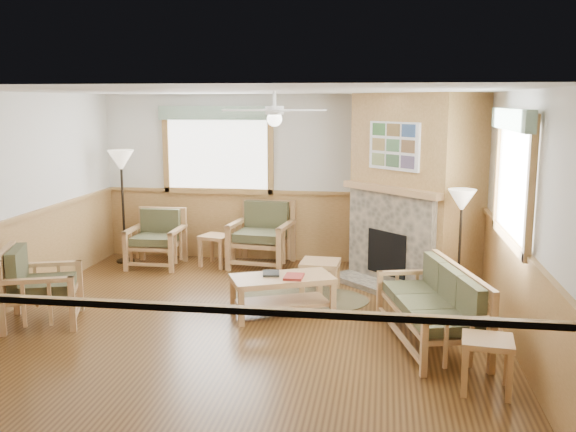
# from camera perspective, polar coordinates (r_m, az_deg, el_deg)

# --- Properties ---
(floor) EXTENTS (6.00, 6.00, 0.01)m
(floor) POSITION_cam_1_polar(r_m,az_deg,el_deg) (7.83, -3.71, -9.18)
(floor) COLOR #523316
(floor) RESTS_ON ground
(ceiling) EXTENTS (6.00, 6.00, 0.01)m
(ceiling) POSITION_cam_1_polar(r_m,az_deg,el_deg) (7.39, -3.95, 11.04)
(ceiling) COLOR white
(ceiling) RESTS_ON floor
(wall_back) EXTENTS (6.00, 0.02, 2.70)m
(wall_back) POSITION_cam_1_polar(r_m,az_deg,el_deg) (10.41, -0.29, 3.35)
(wall_back) COLOR silver
(wall_back) RESTS_ON floor
(wall_front) EXTENTS (6.00, 0.02, 2.70)m
(wall_front) POSITION_cam_1_polar(r_m,az_deg,el_deg) (4.67, -11.77, -5.38)
(wall_front) COLOR silver
(wall_front) RESTS_ON floor
(wall_left) EXTENTS (0.02, 6.00, 2.70)m
(wall_left) POSITION_cam_1_polar(r_m,az_deg,el_deg) (8.64, -23.66, 1.09)
(wall_left) COLOR silver
(wall_left) RESTS_ON floor
(wall_right) EXTENTS (0.02, 6.00, 2.70)m
(wall_right) POSITION_cam_1_polar(r_m,az_deg,el_deg) (7.45, 19.33, 0.05)
(wall_right) COLOR silver
(wall_right) RESTS_ON floor
(wainscot) EXTENTS (6.00, 6.00, 1.10)m
(wainscot) POSITION_cam_1_polar(r_m,az_deg,el_deg) (7.66, -3.76, -5.26)
(wainscot) COLOR #A47943
(wainscot) RESTS_ON floor
(fireplace) EXTENTS (3.11, 3.11, 2.70)m
(fireplace) POSITION_cam_1_polar(r_m,az_deg,el_deg) (9.35, 11.31, 2.38)
(fireplace) COLOR #A47943
(fireplace) RESTS_ON floor
(window_back) EXTENTS (1.90, 0.16, 1.50)m
(window_back) POSITION_cam_1_polar(r_m,az_deg,el_deg) (10.52, -6.34, 9.80)
(window_back) COLOR white
(window_back) RESTS_ON wall_back
(window_right) EXTENTS (0.16, 1.90, 1.50)m
(window_right) POSITION_cam_1_polar(r_m,az_deg,el_deg) (7.14, 19.87, 9.13)
(window_right) COLOR white
(window_right) RESTS_ON wall_right
(ceiling_fan) EXTENTS (1.59, 1.59, 0.36)m
(ceiling_fan) POSITION_cam_1_polar(r_m,az_deg,el_deg) (7.62, -1.21, 10.73)
(ceiling_fan) COLOR white
(ceiling_fan) RESTS_ON ceiling
(sofa) EXTENTS (1.91, 1.16, 0.82)m
(sofa) POSITION_cam_1_polar(r_m,az_deg,el_deg) (7.14, 12.49, -7.80)
(sofa) COLOR #AE8151
(sofa) RESTS_ON floor
(armchair_back_left) EXTENTS (0.80, 0.80, 0.89)m
(armchair_back_left) POSITION_cam_1_polar(r_m,az_deg,el_deg) (10.35, -11.68, -1.99)
(armchair_back_left) COLOR #AE8151
(armchair_back_left) RESTS_ON floor
(armchair_back_right) EXTENTS (0.99, 0.99, 1.01)m
(armchair_back_right) POSITION_cam_1_polar(r_m,az_deg,el_deg) (10.16, -2.39, -1.67)
(armchair_back_right) COLOR #AE8151
(armchair_back_right) RESTS_ON floor
(armchair_left) EXTENTS (1.05, 1.05, 0.92)m
(armchair_left) POSITION_cam_1_polar(r_m,az_deg,el_deg) (8.10, -21.02, -5.74)
(armchair_left) COLOR #AE8151
(armchair_left) RESTS_ON floor
(coffee_table) EXTENTS (1.36, 1.05, 0.49)m
(coffee_table) POSITION_cam_1_polar(r_m,az_deg,el_deg) (7.89, -0.51, -7.09)
(coffee_table) COLOR #AE8151
(coffee_table) RESTS_ON floor
(end_table_chairs) EXTENTS (0.54, 0.53, 0.50)m
(end_table_chairs) POSITION_cam_1_polar(r_m,az_deg,el_deg) (10.27, -6.40, -3.05)
(end_table_chairs) COLOR #AE8151
(end_table_chairs) RESTS_ON floor
(end_table_sofa) EXTENTS (0.49, 0.48, 0.50)m
(end_table_sofa) POSITION_cam_1_polar(r_m,az_deg,el_deg) (6.18, 17.23, -12.51)
(end_table_sofa) COLOR #AE8151
(end_table_sofa) RESTS_ON floor
(footstool) EXTENTS (0.54, 0.54, 0.45)m
(footstool) POSITION_cam_1_polar(r_m,az_deg,el_deg) (8.80, 2.88, -5.42)
(footstool) COLOR #AE8151
(footstool) RESTS_ON floor
(braided_rug) EXTENTS (1.96, 1.96, 0.01)m
(braided_rug) POSITION_cam_1_polar(r_m,az_deg,el_deg) (8.57, 1.07, -7.35)
(braided_rug) COLOR brown
(braided_rug) RESTS_ON floor
(floor_lamp_left) EXTENTS (0.56, 0.56, 1.83)m
(floor_lamp_left) POSITION_cam_1_polar(r_m,az_deg,el_deg) (10.64, -14.45, 0.83)
(floor_lamp_left) COLOR black
(floor_lamp_left) RESTS_ON floor
(floor_lamp_right) EXTENTS (0.43, 0.43, 1.53)m
(floor_lamp_right) POSITION_cam_1_polar(r_m,az_deg,el_deg) (8.29, 15.01, -2.87)
(floor_lamp_right) COLOR black
(floor_lamp_right) RESTS_ON floor
(book_red) EXTENTS (0.22, 0.30, 0.03)m
(book_red) POSITION_cam_1_polar(r_m,az_deg,el_deg) (7.75, 0.52, -5.31)
(book_red) COLOR maroon
(book_red) RESTS_ON coffee_table
(book_dark) EXTENTS (0.24, 0.30, 0.02)m
(book_dark) POSITION_cam_1_polar(r_m,az_deg,el_deg) (7.91, -1.51, -5.03)
(book_dark) COLOR black
(book_dark) RESTS_ON coffee_table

